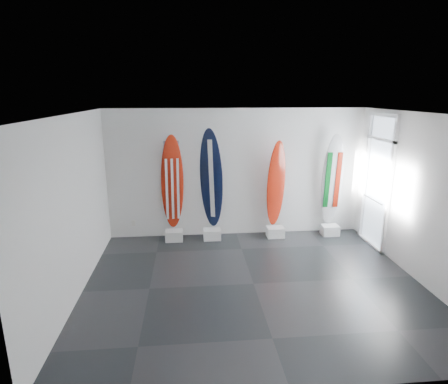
{
  "coord_description": "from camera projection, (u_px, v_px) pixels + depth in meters",
  "views": [
    {
      "loc": [
        -1.1,
        -5.91,
        3.32
      ],
      "look_at": [
        -0.4,
        1.4,
        1.35
      ],
      "focal_mm": 29.57,
      "sensor_mm": 36.0,
      "label": 1
    }
  ],
  "objects": [
    {
      "name": "wall_left",
      "position": [
        73.0,
        209.0,
        5.97
      ],
      "size": [
        0.0,
        5.0,
        5.0
      ],
      "primitive_type": "plane",
      "rotation": [
        1.57,
        0.0,
        1.57
      ],
      "color": "white",
      "rests_on": "ground"
    },
    {
      "name": "ceiling",
      "position": [
        257.0,
        114.0,
        5.86
      ],
      "size": [
        6.0,
        6.0,
        0.0
      ],
      "primitive_type": "plane",
      "rotation": [
        3.14,
        0.0,
        0.0
      ],
      "color": "white",
      "rests_on": "wall_back"
    },
    {
      "name": "surfboard_navy",
      "position": [
        211.0,
        179.0,
        8.41
      ],
      "size": [
        0.63,
        0.52,
        2.36
      ],
      "primitive_type": "ellipsoid",
      "rotation": [
        0.12,
        0.0,
        -0.35
      ],
      "color": "black",
      "rests_on": "display_block_navy"
    },
    {
      "name": "balcony",
      "position": [
        429.0,
        221.0,
        8.39
      ],
      "size": [
        2.8,
        2.2,
        1.2
      ],
      "primitive_type": null,
      "color": "slate",
      "rests_on": "ground"
    },
    {
      "name": "display_block_navy",
      "position": [
        212.0,
        234.0,
        8.65
      ],
      "size": [
        0.4,
        0.3,
        0.24
      ],
      "primitive_type": "cube",
      "color": "white",
      "rests_on": "floor"
    },
    {
      "name": "display_block_italy",
      "position": [
        330.0,
        230.0,
        8.91
      ],
      "size": [
        0.4,
        0.3,
        0.24
      ],
      "primitive_type": "cube",
      "color": "white",
      "rests_on": "floor"
    },
    {
      "name": "wall_right",
      "position": [
        423.0,
        199.0,
        6.52
      ],
      "size": [
        0.0,
        5.0,
        5.0
      ],
      "primitive_type": "plane",
      "rotation": [
        1.57,
        0.0,
        -1.57
      ],
      "color": "white",
      "rests_on": "ground"
    },
    {
      "name": "wall_outlet",
      "position": [
        134.0,
        223.0,
        8.71
      ],
      "size": [
        0.09,
        0.02,
        0.13
      ],
      "primitive_type": "cube",
      "color": "silver",
      "rests_on": "wall_back"
    },
    {
      "name": "wall_front",
      "position": [
        298.0,
        273.0,
        3.84
      ],
      "size": [
        6.0,
        0.0,
        6.0
      ],
      "primitive_type": "plane",
      "rotation": [
        -1.57,
        0.0,
        0.0
      ],
      "color": "white",
      "rests_on": "ground"
    },
    {
      "name": "floor",
      "position": [
        254.0,
        284.0,
        6.64
      ],
      "size": [
        6.0,
        6.0,
        0.0
      ],
      "primitive_type": "plane",
      "color": "black",
      "rests_on": "ground"
    },
    {
      "name": "display_block_usa",
      "position": [
        174.0,
        236.0,
        8.57
      ],
      "size": [
        0.4,
        0.3,
        0.24
      ],
      "primitive_type": "cube",
      "color": "white",
      "rests_on": "floor"
    },
    {
      "name": "surfboard_usa",
      "position": [
        172.0,
        183.0,
        8.34
      ],
      "size": [
        0.55,
        0.43,
        2.23
      ],
      "primitive_type": "ellipsoid",
      "rotation": [
        0.13,
        0.0,
        0.12
      ],
      "color": "#9C1C0C",
      "rests_on": "display_block_usa"
    },
    {
      "name": "wall_back",
      "position": [
        237.0,
        173.0,
        8.65
      ],
      "size": [
        6.0,
        0.0,
        6.0
      ],
      "primitive_type": "plane",
      "rotation": [
        1.57,
        0.0,
        0.0
      ],
      "color": "white",
      "rests_on": "ground"
    },
    {
      "name": "glass_door",
      "position": [
        377.0,
        183.0,
        8.03
      ],
      "size": [
        0.12,
        1.16,
        2.85
      ],
      "primitive_type": null,
      "color": "white",
      "rests_on": "floor"
    },
    {
      "name": "display_block_swiss",
      "position": [
        275.0,
        232.0,
        8.78
      ],
      "size": [
        0.4,
        0.3,
        0.24
      ],
      "primitive_type": "cube",
      "color": "white",
      "rests_on": "floor"
    },
    {
      "name": "surfboard_italy",
      "position": [
        332.0,
        180.0,
        8.69
      ],
      "size": [
        0.51,
        0.28,
        2.21
      ],
      "primitive_type": "ellipsoid",
      "rotation": [
        0.08,
        0.0,
        -0.05
      ],
      "color": "silver",
      "rests_on": "display_block_italy"
    },
    {
      "name": "surfboard_swiss",
      "position": [
        276.0,
        184.0,
        8.58
      ],
      "size": [
        0.51,
        0.35,
        2.07
      ],
      "primitive_type": "ellipsoid",
      "rotation": [
        0.07,
        0.0,
        0.27
      ],
      "color": "#9C1C0C",
      "rests_on": "display_block_swiss"
    }
  ]
}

